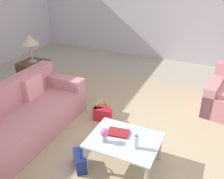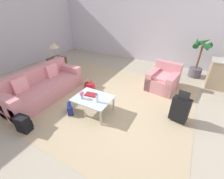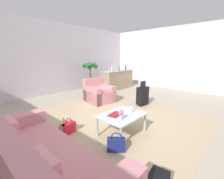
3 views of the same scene
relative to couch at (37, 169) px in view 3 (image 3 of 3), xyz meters
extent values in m
plane|color=#A89E89|center=(2.20, 0.60, -0.30)|extent=(12.00, 12.00, 0.00)
cube|color=silver|center=(2.20, 4.66, 1.25)|extent=(10.24, 0.12, 3.10)
cube|color=silver|center=(7.26, 0.60, 1.25)|extent=(0.12, 8.00, 3.10)
cube|color=tan|center=(1.60, 0.80, -0.30)|extent=(5.20, 4.40, 0.01)
cube|color=#C67F84|center=(0.10, 0.00, -0.08)|extent=(0.93, 2.41, 0.45)
cube|color=#C67F84|center=(-0.26, 0.00, 0.13)|extent=(0.22, 2.41, 0.87)
cube|color=#C67F84|center=(0.10, 1.08, 0.02)|extent=(0.93, 0.24, 0.66)
cube|color=pink|center=(-0.10, 0.54, 0.33)|extent=(0.14, 0.40, 0.40)
cube|color=pink|center=(-0.10, -0.54, 0.33)|extent=(0.14, 0.40, 0.41)
cube|color=#C67F84|center=(3.10, 2.20, -0.08)|extent=(0.97, 1.05, 0.44)
cube|color=#C67F84|center=(3.15, 2.57, 0.11)|extent=(0.86, 0.32, 0.84)
cube|color=#C67F84|center=(3.41, 2.15, 0.00)|extent=(0.34, 0.96, 0.60)
cube|color=#C67F84|center=(2.78, 2.25, 0.00)|extent=(0.34, 0.96, 0.60)
cube|color=pink|center=(3.09, 2.15, 0.18)|extent=(0.70, 0.76, 0.08)
cube|color=silver|center=(1.80, 0.10, 0.14)|extent=(0.95, 0.74, 0.02)
cylinder|color=#ADA899|center=(1.37, 0.42, -0.09)|extent=(0.05, 0.05, 0.43)
cylinder|color=#ADA899|center=(2.22, 0.42, -0.09)|extent=(0.05, 0.05, 0.43)
cylinder|color=#ADA899|center=(1.37, -0.22, -0.09)|extent=(0.05, 0.05, 0.43)
cylinder|color=#ADA899|center=(2.22, -0.22, -0.09)|extent=(0.05, 0.05, 0.43)
cylinder|color=silver|center=(2.00, 0.00, 0.24)|extent=(0.06, 0.06, 0.18)
cylinder|color=#2D6BBC|center=(2.00, 0.00, 0.34)|extent=(0.04, 0.04, 0.02)
cube|color=maroon|center=(1.68, 0.18, 0.16)|extent=(0.32, 0.23, 0.03)
cylinder|color=#B2B7BC|center=(1.58, -0.05, 0.20)|extent=(0.07, 0.07, 0.10)
sphere|color=#DB6693|center=(1.58, -0.05, 0.30)|extent=(0.11, 0.11, 0.11)
cube|color=#937F60|center=(5.30, 3.20, 0.17)|extent=(1.84, 0.57, 0.95)
cube|color=#ADA899|center=(5.30, 3.20, 0.63)|extent=(1.88, 0.61, 0.03)
cylinder|color=silver|center=(4.65, 3.20, 0.65)|extent=(0.07, 0.07, 0.01)
cylinder|color=silver|center=(4.65, 3.20, 0.69)|extent=(0.01, 0.01, 0.08)
sphere|color=silver|center=(4.65, 3.20, 0.76)|extent=(0.08, 0.08, 0.08)
cylinder|color=silver|center=(5.30, 3.21, 0.65)|extent=(0.07, 0.07, 0.01)
cylinder|color=silver|center=(5.30, 3.21, 0.69)|extent=(0.01, 0.01, 0.08)
sphere|color=silver|center=(5.30, 3.21, 0.76)|extent=(0.08, 0.08, 0.08)
cylinder|color=silver|center=(5.94, 3.24, 0.65)|extent=(0.07, 0.07, 0.01)
cylinder|color=silver|center=(5.94, 3.24, 0.69)|extent=(0.01, 0.01, 0.08)
sphere|color=silver|center=(5.94, 3.24, 0.76)|extent=(0.08, 0.08, 0.08)
cylinder|color=silver|center=(4.73, 3.09, 0.75)|extent=(0.07, 0.07, 0.22)
cylinder|color=silver|center=(4.73, 3.09, 0.90)|extent=(0.03, 0.03, 0.08)
cylinder|color=brown|center=(5.28, 3.09, 0.75)|extent=(0.07, 0.07, 0.22)
cylinder|color=brown|center=(5.28, 3.09, 0.90)|extent=(0.03, 0.03, 0.08)
cylinder|color=#194C23|center=(5.83, 3.09, 0.75)|extent=(0.07, 0.07, 0.22)
cylinder|color=#194C23|center=(5.83, 3.09, 0.90)|extent=(0.03, 0.03, 0.08)
cube|color=black|center=(3.80, 0.80, 0.05)|extent=(0.43, 0.29, 0.60)
cube|color=black|center=(3.80, 0.80, 0.45)|extent=(0.24, 0.07, 0.20)
cylinder|color=black|center=(3.66, 0.83, -0.28)|extent=(0.03, 0.05, 0.05)
cylinder|color=black|center=(3.93, 0.77, -0.28)|extent=(0.03, 0.05, 0.05)
cube|color=red|center=(1.03, 0.98, -0.18)|extent=(0.34, 0.19, 0.24)
torus|color=red|center=(1.03, 0.98, -0.04)|extent=(0.20, 0.05, 0.20)
cube|color=navy|center=(1.26, -0.20, -0.18)|extent=(0.32, 0.33, 0.24)
torus|color=navy|center=(1.26, -0.20, -0.04)|extent=(0.14, 0.16, 0.20)
cube|color=tan|center=(0.96, 1.07, -0.18)|extent=(0.32, 0.33, 0.24)
torus|color=tan|center=(0.96, 1.07, -0.04)|extent=(0.15, 0.15, 0.20)
cylinder|color=#514C56|center=(4.00, 3.80, -0.14)|extent=(0.46, 0.46, 0.34)
cylinder|color=brown|center=(4.00, 3.80, 0.45)|extent=(0.07, 0.07, 0.83)
cone|color=#1E5628|center=(4.22, 3.80, 0.98)|extent=(0.20, 0.49, 0.38)
cone|color=#1E5628|center=(4.00, 4.02, 0.98)|extent=(0.49, 0.20, 0.38)
cone|color=#1E5628|center=(3.78, 3.80, 0.98)|extent=(0.20, 0.49, 0.38)
cone|color=#1E5628|center=(4.00, 3.58, 0.98)|extent=(0.49, 0.20, 0.38)
camera|label=1|loc=(2.76, -2.40, 2.27)|focal=40.00mm
camera|label=2|loc=(3.72, -2.43, 2.25)|focal=24.00mm
camera|label=3|loc=(-0.55, -1.76, 1.36)|focal=24.00mm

